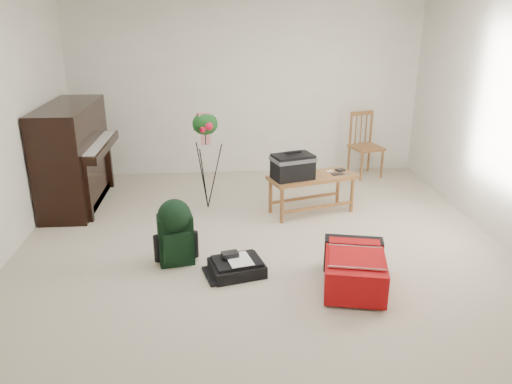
{
  "coord_description": "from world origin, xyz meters",
  "views": [
    {
      "loc": [
        -0.4,
        -4.45,
        2.33
      ],
      "look_at": [
        -0.04,
        0.35,
        0.55
      ],
      "focal_mm": 35.0,
      "sensor_mm": 36.0,
      "label": 1
    }
  ],
  "objects": [
    {
      "name": "floor",
      "position": [
        0.0,
        0.0,
        0.0
      ],
      "size": [
        5.0,
        5.5,
        0.01
      ],
      "primitive_type": "cube",
      "color": "#B9AB95",
      "rests_on": "ground"
    },
    {
      "name": "wall_back",
      "position": [
        0.0,
        2.75,
        1.25
      ],
      "size": [
        5.0,
        0.04,
        2.5
      ],
      "primitive_type": "cube",
      "color": "silver",
      "rests_on": "floor"
    },
    {
      "name": "piano",
      "position": [
        -2.19,
        1.6,
        0.6
      ],
      "size": [
        0.71,
        1.5,
        1.25
      ],
      "color": "black",
      "rests_on": "floor"
    },
    {
      "name": "bench",
      "position": [
        0.5,
        1.08,
        0.56
      ],
      "size": [
        1.11,
        0.7,
        0.79
      ],
      "rotation": [
        0.0,
        0.0,
        0.3
      ],
      "color": "brown",
      "rests_on": "floor"
    },
    {
      "name": "dining_chair",
      "position": [
        1.72,
        2.43,
        0.45
      ],
      "size": [
        0.5,
        0.5,
        0.93
      ],
      "rotation": [
        0.0,
        0.0,
        0.29
      ],
      "color": "brown",
      "rests_on": "floor"
    },
    {
      "name": "red_suitcase",
      "position": [
        0.75,
        -0.6,
        0.17
      ],
      "size": [
        0.66,
        0.86,
        0.33
      ],
      "rotation": [
        0.0,
        0.0,
        -0.22
      ],
      "color": "#B00714",
      "rests_on": "floor"
    },
    {
      "name": "black_duffel",
      "position": [
        -0.27,
        -0.34,
        0.07
      ],
      "size": [
        0.56,
        0.49,
        0.2
      ],
      "rotation": [
        0.0,
        0.0,
        0.25
      ],
      "color": "black",
      "rests_on": "floor"
    },
    {
      "name": "green_backpack",
      "position": [
        -0.84,
        -0.1,
        0.36
      ],
      "size": [
        0.36,
        0.33,
        0.65
      ],
      "rotation": [
        0.0,
        0.0,
        0.19
      ],
      "color": "black",
      "rests_on": "floor"
    },
    {
      "name": "flower_stand",
      "position": [
        -0.56,
        1.33,
        0.6
      ],
      "size": [
        0.44,
        0.44,
        1.22
      ],
      "rotation": [
        0.0,
        0.0,
        0.16
      ],
      "color": "black",
      "rests_on": "floor"
    }
  ]
}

